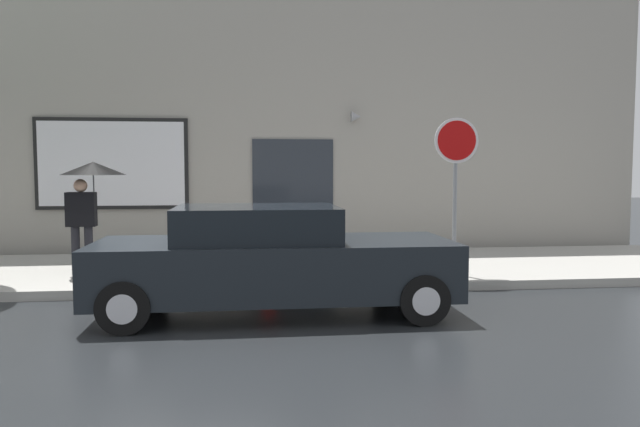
# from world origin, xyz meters

# --- Properties ---
(ground_plane) EXTENTS (60.00, 60.00, 0.00)m
(ground_plane) POSITION_xyz_m (0.00, 0.00, 0.00)
(ground_plane) COLOR black
(sidewalk) EXTENTS (20.00, 4.00, 0.15)m
(sidewalk) POSITION_xyz_m (0.00, 3.00, 0.07)
(sidewalk) COLOR #A3A099
(sidewalk) RESTS_ON ground
(building_facade) EXTENTS (20.00, 0.67, 7.00)m
(building_facade) POSITION_xyz_m (-0.01, 5.50, 3.48)
(building_facade) COLOR #9E998E
(building_facade) RESTS_ON ground
(parked_car) EXTENTS (4.72, 1.86, 1.45)m
(parked_car) POSITION_xyz_m (1.19, -0.14, 0.72)
(parked_car) COLOR black
(parked_car) RESTS_ON ground
(fire_hydrant) EXTENTS (0.30, 0.44, 0.73)m
(fire_hydrant) POSITION_xyz_m (1.20, 1.70, 0.50)
(fire_hydrant) COLOR red
(fire_hydrant) RESTS_ON sidewalk
(pedestrian_with_umbrella) EXTENTS (1.07, 1.07, 1.91)m
(pedestrian_with_umbrella) POSITION_xyz_m (-1.78, 2.42, 1.70)
(pedestrian_with_umbrella) COLOR black
(pedestrian_with_umbrella) RESTS_ON sidewalk
(stop_sign) EXTENTS (0.76, 0.10, 2.65)m
(stop_sign) POSITION_xyz_m (4.35, 1.66, 2.02)
(stop_sign) COLOR gray
(stop_sign) RESTS_ON sidewalk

